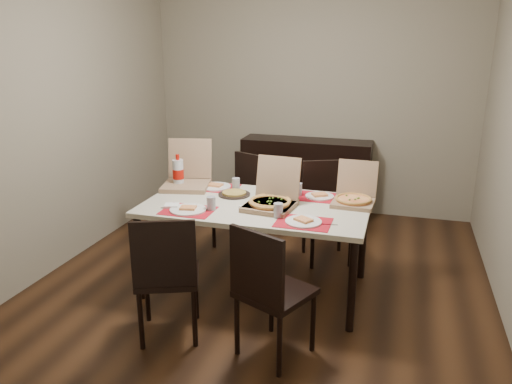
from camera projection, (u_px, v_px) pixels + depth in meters
ground at (266, 278)px, 4.44m from camera, size 3.80×4.00×0.02m
room_walls at (280, 74)px, 4.32m from camera, size 3.84×4.02×2.62m
sideboard at (306, 177)px, 5.93m from camera, size 1.50×0.40×0.90m
dining_table at (256, 212)px, 4.06m from camera, size 1.80×1.00×0.75m
chair_near_left at (167, 273)px, 3.39m from camera, size 0.55×0.55×0.93m
chair_near_right at (268, 288)px, 3.18m from camera, size 0.56×0.56×0.93m
chair_far_left at (244, 197)px, 5.00m from camera, size 0.55×0.55×0.93m
chair_far_right at (326, 206)px, 4.72m from camera, size 0.55×0.55×0.93m
setting_near_left at (192, 208)px, 3.88m from camera, size 0.44×0.30×0.11m
setting_near_right at (297, 219)px, 3.65m from camera, size 0.49×0.30×0.11m
setting_far_left at (219, 186)px, 4.46m from camera, size 0.46×0.30×0.11m
setting_far_right at (314, 194)px, 4.21m from camera, size 0.49×0.30×0.11m
napkin_loose at (249, 207)px, 3.93m from camera, size 0.16×0.16×0.02m
pizza_box_center at (271, 200)px, 3.94m from camera, size 0.41×0.45×0.37m
pizza_box_right at (354, 197)px, 4.03m from camera, size 0.34×0.38×0.33m
pizza_box_left at (187, 180)px, 4.50m from camera, size 0.48×0.52×0.40m
pizza_box_extra at (272, 199)px, 3.97m from camera, size 0.40×0.44×0.37m
faina_plate at (234, 194)px, 4.26m from camera, size 0.27×0.27×0.03m
dip_bowl at (279, 195)px, 4.22m from camera, size 0.12×0.12×0.03m
soda_bottle at (178, 173)px, 4.46m from camera, size 0.10×0.10×0.30m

